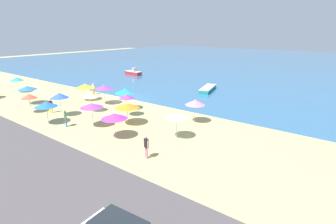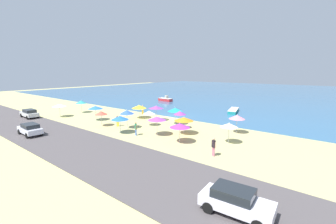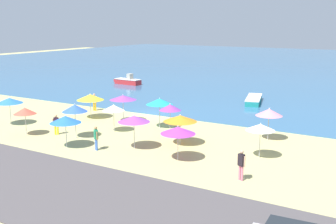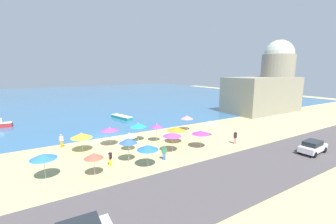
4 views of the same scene
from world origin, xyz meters
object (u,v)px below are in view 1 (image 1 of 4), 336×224
beach_umbrella_3 (104,87)px  skiff_offshore (208,89)px  bather_0 (65,117)px  bather_2 (146,146)px  beach_umbrella_5 (114,116)px  beach_umbrella_12 (176,116)px  beach_umbrella_9 (85,86)px  beach_umbrella_13 (91,95)px  beach_umbrella_1 (92,105)px  beach_umbrella_8 (16,79)px  beach_umbrella_4 (195,102)px  beach_umbrella_6 (27,88)px  beach_umbrella_0 (127,96)px  bather_3 (51,105)px  beach_umbrella_14 (59,95)px  beach_umbrella_15 (46,104)px  beach_umbrella_11 (125,91)px  skiff_nearshore (133,73)px  bather_1 (93,88)px  beach_umbrella_2 (127,106)px  beach_umbrella_10 (29,96)px

beach_umbrella_3 → skiff_offshore: 16.18m
bather_0 → bather_2: size_ratio=0.95×
beach_umbrella_5 → beach_umbrella_12: beach_umbrella_12 is taller
beach_umbrella_9 → beach_umbrella_13: size_ratio=1.09×
beach_umbrella_1 → beach_umbrella_8: bearing=173.3°
beach_umbrella_4 → beach_umbrella_6: (-20.56, -6.74, -0.01)m
beach_umbrella_0 → beach_umbrella_8: beach_umbrella_0 is taller
beach_umbrella_4 → bather_3: beach_umbrella_4 is taller
bather_3 → skiff_offshore: size_ratio=0.27×
beach_umbrella_3 → beach_umbrella_1: bearing=-47.8°
beach_umbrella_5 → beach_umbrella_14: bearing=176.4°
beach_umbrella_12 → beach_umbrella_15: size_ratio=1.00×
beach_umbrella_11 → bather_3: 8.48m
beach_umbrella_5 → beach_umbrella_14: (-9.31, 0.58, 0.34)m
skiff_nearshore → beach_umbrella_11: bearing=-47.6°
bather_1 → skiff_nearshore: bather_1 is taller
beach_umbrella_15 → beach_umbrella_13: bearing=88.3°
beach_umbrella_5 → beach_umbrella_15: size_ratio=0.97×
bather_0 → skiff_offshore: (3.35, 22.29, -0.58)m
beach_umbrella_5 → bather_2: beach_umbrella_5 is taller
beach_umbrella_8 → beach_umbrella_12: (29.40, 0.04, 0.01)m
beach_umbrella_12 → beach_umbrella_3: bearing=165.4°
beach_umbrella_2 → beach_umbrella_9: 11.75m
beach_umbrella_10 → skiff_nearshore: bearing=109.9°
bather_3 → skiff_offshore: (8.75, 20.73, -0.54)m
beach_umbrella_3 → beach_umbrella_11: 3.89m
beach_umbrella_9 → bather_3: bearing=-74.9°
skiff_nearshore → beach_umbrella_3: bearing=-54.5°
bather_2 → beach_umbrella_5: bearing=165.2°
beach_umbrella_0 → beach_umbrella_3: (-5.86, 1.75, -0.04)m
beach_umbrella_12 → beach_umbrella_14: 13.88m
bather_2 → skiff_nearshore: (-27.47, 26.64, -0.51)m
beach_umbrella_9 → beach_umbrella_15: (4.75, -7.99, 0.07)m
beach_umbrella_4 → bather_2: size_ratio=1.38×
beach_umbrella_6 → beach_umbrella_10: beach_umbrella_6 is taller
beach_umbrella_9 → bather_2: beach_umbrella_9 is taller
beach_umbrella_13 → bather_1: beach_umbrella_13 is taller
beach_umbrella_11 → bather_0: size_ratio=1.52×
beach_umbrella_5 → beach_umbrella_9: 14.38m
beach_umbrella_5 → skiff_nearshore: 34.08m
beach_umbrella_4 → beach_umbrella_11: bearing=-173.5°
beach_umbrella_14 → bather_0: (3.40, -1.61, -1.38)m
beach_umbrella_4 → beach_umbrella_14: bearing=-151.2°
beach_umbrella_1 → bather_2: size_ratio=1.37×
skiff_offshore → beach_umbrella_12: bearing=-69.2°
beach_umbrella_3 → beach_umbrella_5: size_ratio=1.08×
beach_umbrella_6 → beach_umbrella_9: size_ratio=0.98×
beach_umbrella_6 → beach_umbrella_15: size_ratio=1.03×
beach_umbrella_12 → bather_0: beach_umbrella_12 is taller
beach_umbrella_3 → beach_umbrella_15: size_ratio=1.05×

